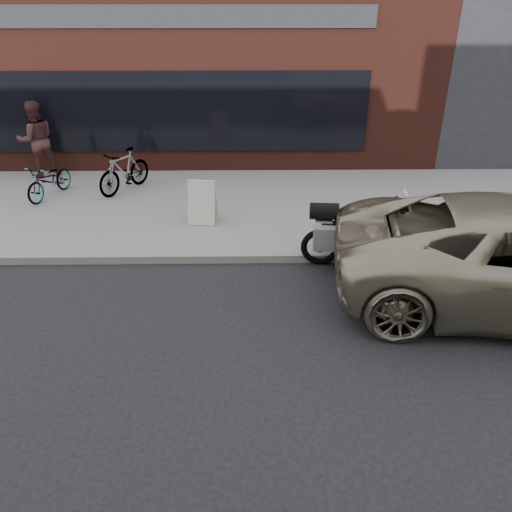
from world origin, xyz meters
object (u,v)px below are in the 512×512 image
at_px(bicycle_rear, 124,171).
at_px(sandwich_sign, 202,201).
at_px(bicycle_front, 49,180).
at_px(cafe_patron_left, 37,140).
at_px(motorcycle, 357,235).

bearing_deg(bicycle_rear, sandwich_sign, -11.81).
bearing_deg(bicycle_rear, bicycle_front, -136.55).
bearing_deg(bicycle_front, cafe_patron_left, 134.64).
xyz_separation_m(motorcycle, sandwich_sign, (-2.85, 1.72, -0.02)).
height_order(motorcycle, cafe_patron_left, cafe_patron_left).
height_order(bicycle_rear, cafe_patron_left, cafe_patron_left).
relative_size(bicycle_front, cafe_patron_left, 0.79).
relative_size(bicycle_rear, cafe_patron_left, 0.87).
bearing_deg(cafe_patron_left, bicycle_front, 86.93).
bearing_deg(sandwich_sign, motorcycle, -24.58).
xyz_separation_m(sandwich_sign, cafe_patron_left, (-4.40, 2.99, 0.51)).
bearing_deg(motorcycle, bicycle_rear, 148.82).
xyz_separation_m(motorcycle, bicycle_rear, (-4.85, 3.57, 0.03)).
distance_m(motorcycle, bicycle_front, 7.25).
height_order(bicycle_rear, sandwich_sign, bicycle_rear).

